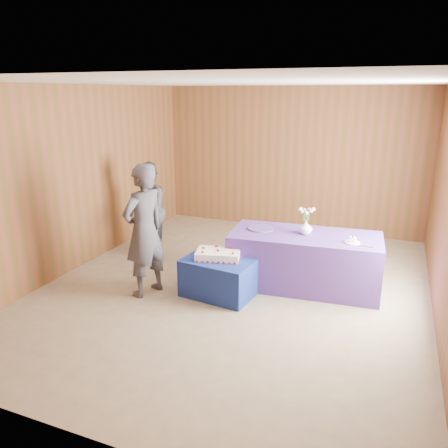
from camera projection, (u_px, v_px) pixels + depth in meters
The scene contains 13 objects.
ground at pixel (235, 287), 6.03m from camera, with size 6.00×6.00×0.00m, color gray.
room_shell at pixel (236, 157), 5.51m from camera, with size 5.04×6.04×2.72m.
cake_table at pixel (220, 276), 5.78m from camera, with size 0.90×0.70×0.50m, color navy.
serving_table at pixel (304, 260), 5.98m from camera, with size 2.00×0.90×0.75m, color #4E3490.
sheet_cake at pixel (218, 254), 5.71m from camera, with size 0.67×0.53×0.14m.
vase at pixel (306, 227), 5.86m from camera, with size 0.18×0.18×0.18m, color white.
flower_spray at pixel (307, 210), 5.80m from camera, with size 0.22×0.22×0.17m.
platter at pixel (261, 228), 6.10m from camera, with size 0.36×0.36×0.02m, color #53478F.
plate at pixel (352, 242), 5.55m from camera, with size 0.19×0.19×0.01m, color white.
cake_slice at pixel (353, 239), 5.53m from camera, with size 0.08×0.07×0.09m.
knife at pixel (362, 246), 5.42m from camera, with size 0.26×0.02×0.00m, color silver.
guest_left at pixel (144, 231), 5.61m from camera, with size 0.64×0.42×1.75m, color #3B3B45.
guest_right at pixel (147, 211), 6.94m from camera, with size 0.75×0.59×1.55m, color #363641.
Camera 1 is at (1.90, -5.18, 2.59)m, focal length 35.00 mm.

